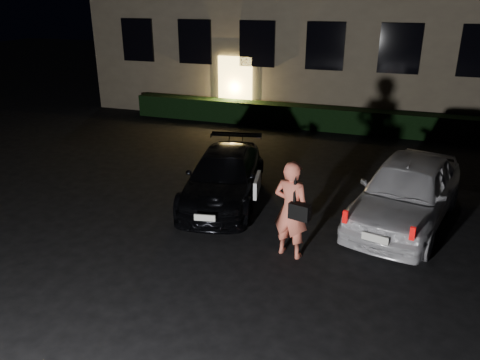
% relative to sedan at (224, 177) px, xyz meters
% --- Properties ---
extents(ground, '(80.00, 80.00, 0.00)m').
position_rel_sedan_xyz_m(ground, '(1.01, -3.17, -0.60)').
color(ground, black).
rests_on(ground, ground).
extents(hedge, '(15.00, 0.70, 0.85)m').
position_rel_sedan_xyz_m(hedge, '(1.01, 7.33, -0.18)').
color(hedge, black).
rests_on(hedge, ground).
extents(sedan, '(2.41, 4.37, 1.20)m').
position_rel_sedan_xyz_m(sedan, '(0.00, 0.00, 0.00)').
color(sedan, black).
rests_on(sedan, ground).
extents(hatch, '(2.74, 4.67, 1.49)m').
position_rel_sedan_xyz_m(hatch, '(4.22, 0.15, 0.14)').
color(hatch, silver).
rests_on(hatch, ground).
extents(man, '(0.81, 0.62, 1.93)m').
position_rel_sedan_xyz_m(man, '(2.16, -2.08, 0.37)').
color(man, '#F07258').
rests_on(man, ground).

